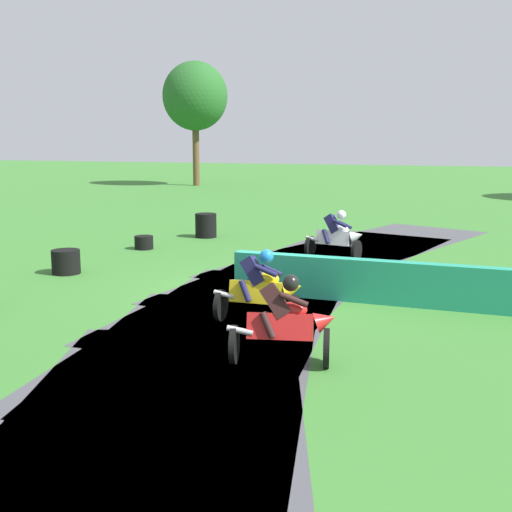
# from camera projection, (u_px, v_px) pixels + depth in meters

# --- Properties ---
(ground_plane) EXTENTS (120.00, 120.00, 0.00)m
(ground_plane) POSITION_uv_depth(u_px,v_px,m) (259.00, 293.00, 14.60)
(ground_plane) COLOR #38752D
(track_asphalt) EXTENTS (7.74, 24.77, 0.01)m
(track_asphalt) POSITION_uv_depth(u_px,v_px,m) (286.00, 295.00, 14.38)
(track_asphalt) COLOR #47474C
(track_asphalt) RESTS_ON ground
(motorcycle_lead_white) EXTENTS (1.72, 1.09, 1.43)m
(motorcycle_lead_white) POSITION_uv_depth(u_px,v_px,m) (337.00, 236.00, 18.36)
(motorcycle_lead_white) COLOR black
(motorcycle_lead_white) RESTS_ON ground
(motorcycle_chase_yellow) EXTENTS (1.69, 0.74, 1.43)m
(motorcycle_chase_yellow) POSITION_uv_depth(u_px,v_px,m) (261.00, 289.00, 12.13)
(motorcycle_chase_yellow) COLOR black
(motorcycle_chase_yellow) RESTS_ON ground
(motorcycle_trailing_red) EXTENTS (1.67, 0.95, 1.43)m
(motorcycle_trailing_red) POSITION_uv_depth(u_px,v_px,m) (285.00, 322.00, 10.03)
(motorcycle_trailing_red) COLOR black
(motorcycle_trailing_red) RESTS_ON ground
(tire_stack_near) EXTENTS (0.71, 0.71, 0.80)m
(tire_stack_near) POSITION_uv_depth(u_px,v_px,m) (206.00, 225.00, 22.27)
(tire_stack_near) COLOR black
(tire_stack_near) RESTS_ON ground
(tire_stack_mid_a) EXTENTS (0.56, 0.56, 0.40)m
(tire_stack_mid_a) POSITION_uv_depth(u_px,v_px,m) (144.00, 242.00, 20.04)
(tire_stack_mid_a) COLOR black
(tire_stack_mid_a) RESTS_ON ground
(tire_stack_mid_b) EXTENTS (0.70, 0.70, 0.60)m
(tire_stack_mid_b) POSITION_uv_depth(u_px,v_px,m) (66.00, 262.00, 16.53)
(tire_stack_mid_b) COLOR black
(tire_stack_mid_b) RESTS_ON ground
(tree_far_right) EXTENTS (4.24, 4.24, 8.05)m
(tree_far_right) POSITION_uv_depth(u_px,v_px,m) (195.00, 97.00, 43.22)
(tree_far_right) COLOR brown
(tree_far_right) RESTS_ON ground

